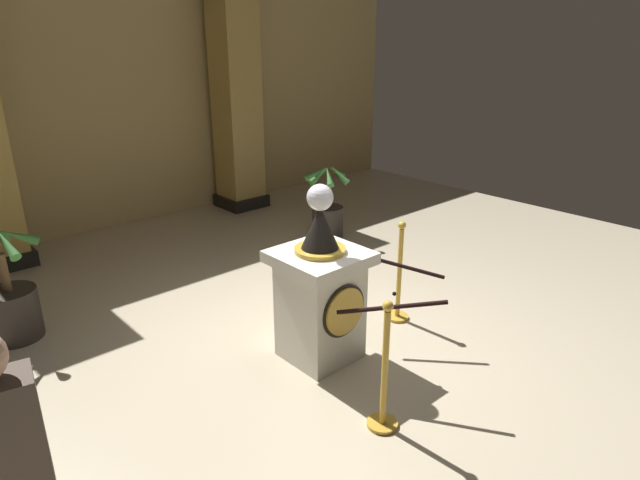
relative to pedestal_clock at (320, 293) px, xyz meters
name	(u,v)px	position (x,y,z in m)	size (l,w,h in m)	color
ground_plane	(332,343)	(0.23, 0.08, -0.64)	(11.56, 11.56, 0.00)	beige
back_wall	(105,105)	(0.23, 5.00, 1.20)	(11.56, 0.16, 3.68)	tan
pedestal_clock	(320,293)	(0.00, 0.00, 0.00)	(0.75, 0.75, 1.64)	silver
stanchion_near	(384,384)	(-0.30, -1.04, -0.27)	(0.24, 0.24, 1.06)	gold
stanchion_far	(399,285)	(1.08, -0.01, -0.26)	(0.24, 0.24, 1.08)	gold
velvet_rope	(395,285)	(0.39, -0.52, 0.15)	(1.24, 1.23, 0.22)	black
column_right	(237,104)	(2.20, 4.48, 1.11)	(0.74, 0.74, 3.53)	black
potted_palm_left	(11,305)	(-2.00, 2.25, -0.28)	(0.65, 0.68, 1.18)	#2D2823
potted_palm_right	(328,214)	(2.19, 2.25, -0.27)	(0.68, 0.63, 1.14)	#2D2823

